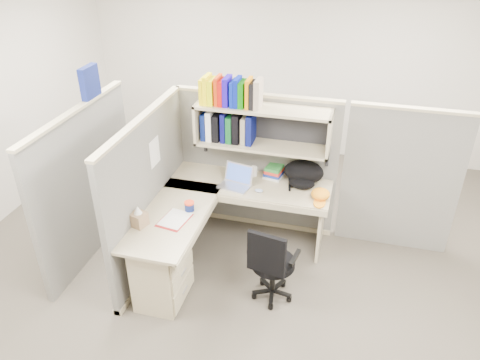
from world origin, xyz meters
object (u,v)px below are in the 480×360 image
(laptop, at_px, (234,178))
(task_chair, at_px, (271,274))
(snack_canister, at_px, (189,206))
(backpack, at_px, (303,174))
(desk, at_px, (187,247))

(laptop, height_order, task_chair, laptop)
(snack_canister, xyz_separation_m, task_chair, (0.88, -0.23, -0.47))
(backpack, relative_size, snack_canister, 4.33)
(backpack, xyz_separation_m, task_chair, (-0.12, -1.01, -0.55))
(backpack, bearing_deg, snack_canister, -134.78)
(backpack, height_order, task_chair, backpack)
(laptop, bearing_deg, backpack, 31.15)
(laptop, relative_size, task_chair, 0.37)
(laptop, distance_m, snack_canister, 0.62)
(snack_canister, bearing_deg, laptop, 60.48)
(desk, distance_m, backpack, 1.43)
(desk, distance_m, task_chair, 0.86)
(laptop, xyz_separation_m, snack_canister, (-0.31, -0.54, -0.07))
(desk, bearing_deg, laptop, 69.91)
(desk, relative_size, snack_canister, 17.82)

